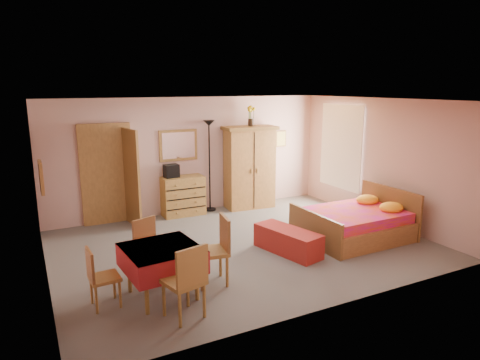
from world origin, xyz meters
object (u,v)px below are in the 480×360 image
stereo (171,171)px  chair_north (152,249)px  wall_mirror (178,145)px  chest_of_drawers (183,196)px  sunflower_vase (251,116)px  bench (288,241)px  dining_table (162,272)px  bed (354,215)px  floor_lamp (210,166)px  chair_east (211,251)px  chair_south (183,280)px  wardrobe (249,167)px  chair_west (105,277)px

stereo → chair_north: size_ratio=0.35×
wall_mirror → chair_north: 3.53m
chest_of_drawers → sunflower_vase: sunflower_vase is taller
bench → dining_table: size_ratio=1.29×
bed → stereo: bearing=131.1°
floor_lamp → chair_east: (-1.47, -3.49, -0.54)m
stereo → chair_east: bearing=-99.0°
wall_mirror → bench: size_ratio=0.70×
bed → chair_south: bearing=-162.6°
wardrobe → dining_table: size_ratio=1.98×
stereo → dining_table: 3.80m
dining_table → chair_south: (0.08, -0.65, 0.13)m
chest_of_drawers → bed: size_ratio=0.48×
dining_table → chair_west: 0.76m
chest_of_drawers → wall_mirror: bearing=90.6°
floor_lamp → chair_south: bearing=-117.1°
chair_north → floor_lamp: bearing=-147.8°
wall_mirror → sunflower_vase: 1.80m
stereo → dining_table: size_ratio=0.32×
stereo → wall_mirror: bearing=35.6°
chair_south → chair_west: 1.10m
chair_south → wardrobe: bearing=38.2°
chair_west → chair_east: (1.51, -0.02, 0.09)m
floor_lamp → bed: 3.46m
stereo → wardrobe: size_ratio=0.16×
stereo → bench: stereo is taller
wall_mirror → dining_table: 4.17m
chest_of_drawers → wardrobe: wardrobe is taller
floor_lamp → dining_table: 4.24m
dining_table → chest_of_drawers: bearing=66.0°
chair_south → chair_east: chair_east is taller
chair_north → chair_east: chair_east is taller
chair_south → chair_east: 0.98m
stereo → bed: (2.60, -2.94, -0.57)m
wall_mirror → chair_north: bearing=-117.5°
bench → chair_east: chair_east is taller
floor_lamp → chair_west: size_ratio=2.56×
sunflower_vase → chair_south: sunflower_vase is taller
wall_mirror → chair_east: 3.86m
wall_mirror → sunflower_vase: bearing=-10.8°
stereo → chair_west: size_ratio=0.38×
stereo → chair_south: (-1.23, -4.16, -0.53)m
floor_lamp → chair_north: bearing=-127.2°
chest_of_drawers → wall_mirror: wall_mirror is taller
stereo → chair_east: stereo is taller
wardrobe → wall_mirror: bearing=173.0°
chair_north → chair_east: bearing=117.9°
stereo → bench: (1.10, -2.97, -0.81)m
chair_south → sunflower_vase: bearing=38.1°
chair_south → bench: bearing=13.0°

